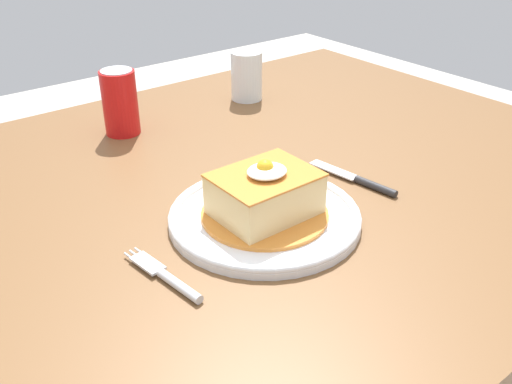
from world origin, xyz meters
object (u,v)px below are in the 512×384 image
Objects in this scene: main_plate at (265,216)px; knife at (363,181)px; fork at (169,278)px; drinking_glass at (247,79)px; soda_can at (120,102)px.

knife is (0.19, -0.01, -0.00)m from main_plate.
fork and knife have the same top height.
drinking_glass reaches higher than knife.
knife is 0.45m from drinking_glass.
soda_can reaches higher than fork.
drinking_glass is at bearing 44.15° from fork.
fork is 0.37m from knife.
main_plate is 0.51m from drinking_glass.
fork is at bearing -110.41° from soda_can.
drinking_glass reaches higher than main_plate.
soda_can is 1.18× the size of drinking_glass.
main_plate is 1.66× the size of knife.
drinking_glass is at bearing 77.29° from knife.
fork is 0.49m from soda_can.
knife is at bearing -3.50° from main_plate.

